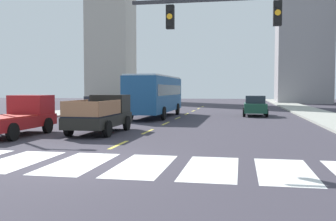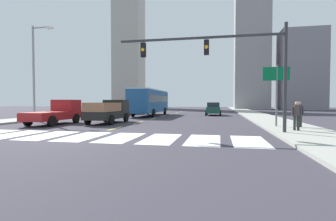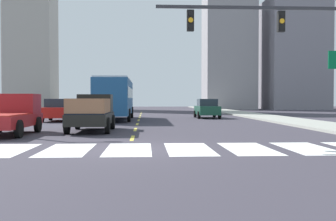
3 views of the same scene
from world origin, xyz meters
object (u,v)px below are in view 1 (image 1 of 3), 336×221
traffic_signal_gantry (313,31)px  pickup_stakebed (103,115)px  pickup_dark (19,117)px  sedan_mid (255,106)px  sedan_far (99,107)px  sedan_near_right (125,104)px  city_bus (156,93)px

traffic_signal_gantry → pickup_stakebed: bearing=149.6°
traffic_signal_gantry → pickup_dark: bearing=164.8°
sedan_mid → traffic_signal_gantry: traffic_signal_gantry is taller
pickup_dark → sedan_mid: 20.12m
pickup_stakebed → traffic_signal_gantry: 11.50m
pickup_stakebed → sedan_mid: 16.45m
pickup_stakebed → pickup_dark: (-3.63, -1.99, -0.02)m
pickup_stakebed → pickup_dark: 4.14m
sedan_far → sedan_near_right: size_ratio=1.00×
pickup_dark → sedan_far: 11.68m
city_bus → sedan_near_right: city_bus is taller
city_bus → traffic_signal_gantry: (9.16, -16.85, 2.26)m
pickup_dark → sedan_mid: (11.95, 16.19, -0.06)m
sedan_far → sedan_near_right: same height
pickup_dark → traffic_signal_gantry: 14.01m
sedan_far → traffic_signal_gantry: bearing=-46.5°
city_bus → sedan_far: (-4.24, -1.59, -1.09)m
pickup_stakebed → sedan_near_right: bearing=105.4°
pickup_stakebed → sedan_far: bearing=114.5°
pickup_stakebed → city_bus: size_ratio=0.48×
sedan_far → sedan_near_right: (0.35, 5.89, 0.00)m
traffic_signal_gantry → sedan_mid: bearing=93.5°
city_bus → pickup_dark: bearing=-107.1°
pickup_dark → sedan_near_right: size_ratio=1.18×
pickup_dark → city_bus: 13.89m
sedan_far → traffic_signal_gantry: size_ratio=0.47×
pickup_dark → pickup_stakebed: bearing=30.0°
pickup_dark → sedan_near_right: 17.57m
sedan_mid → sedan_near_right: same height
city_bus → sedan_mid: 8.55m
sedan_mid → traffic_signal_gantry: bearing=-88.0°
sedan_mid → sedan_near_right: bearing=171.9°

